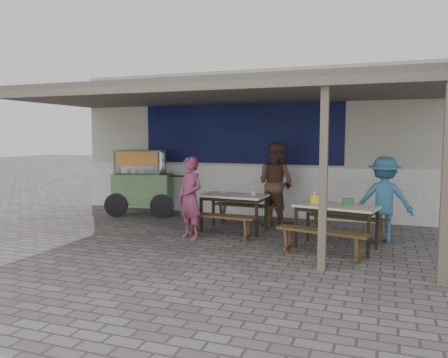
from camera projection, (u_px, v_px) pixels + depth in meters
ground at (197, 242)px, 7.93m from camera, size 60.00×60.00×0.00m
back_wall at (253, 144)px, 11.10m from camera, size 9.00×1.28×3.50m
warung_roof at (216, 95)px, 8.50m from camera, size 9.00×4.21×2.81m
table_left at (234, 198)px, 8.74m from camera, size 1.32×0.77×0.75m
bench_left_street at (220, 221)px, 8.13m from camera, size 1.40×0.35×0.45m
bench_left_wall at (246, 210)px, 9.41m from camera, size 1.40×0.35×0.45m
table_right at (336, 210)px, 7.38m from camera, size 1.45×0.94×0.75m
bench_right_street at (322, 237)px, 6.83m from camera, size 1.47×0.57×0.45m
bench_right_wall at (348, 222)px, 8.00m from camera, size 1.47×0.57×0.45m
vendor_cart at (142, 180)px, 10.58m from camera, size 1.87×1.11×1.58m
patron_street_side at (190, 198)px, 8.08m from camera, size 0.66×0.56×1.55m
patron_wall_side at (276, 184)px, 9.45m from camera, size 1.07×0.98×1.78m
patron_right_table at (384, 199)px, 7.88m from camera, size 1.00×0.58×1.55m
tissue_box at (315, 199)px, 7.60m from camera, size 0.18×0.18×0.15m
donation_box at (348, 202)px, 7.39m from camera, size 0.19×0.15×0.11m
condiment_jar at (254, 193)px, 8.65m from camera, size 0.08×0.08×0.09m
condiment_bowl at (224, 192)px, 8.97m from camera, size 0.18×0.18×0.04m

